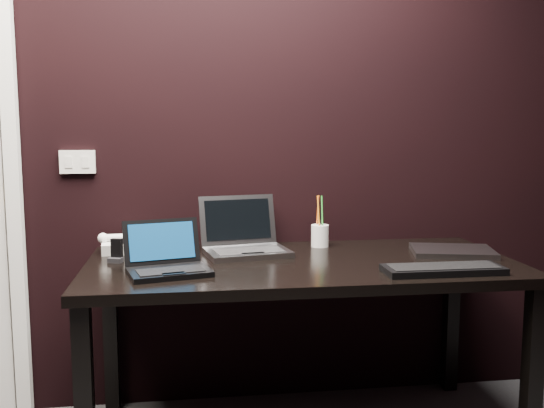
{
  "coord_description": "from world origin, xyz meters",
  "views": [
    {
      "loc": [
        -0.14,
        -0.93,
        1.27
      ],
      "look_at": [
        0.17,
        1.35,
        0.98
      ],
      "focal_mm": 40.0,
      "sensor_mm": 36.0,
      "label": 1
    }
  ],
  "objects": [
    {
      "name": "desk",
      "position": [
        0.3,
        1.4,
        0.66
      ],
      "size": [
        1.7,
        0.8,
        0.74
      ],
      "color": "black",
      "rests_on": "ground"
    },
    {
      "name": "ext_keyboard",
      "position": [
        0.77,
        1.13,
        0.75
      ],
      "size": [
        0.44,
        0.15,
        0.03
      ],
      "color": "black",
      "rests_on": "desk"
    },
    {
      "name": "wall_switch",
      "position": [
        -0.62,
        1.79,
        1.12
      ],
      "size": [
        0.15,
        0.02,
        0.1
      ],
      "color": "silver",
      "rests_on": "wall_back"
    },
    {
      "name": "netbook",
      "position": [
        -0.23,
        1.27,
        0.78
      ],
      "size": [
        0.34,
        0.32,
        0.18
      ],
      "color": "black",
      "rests_on": "desk"
    },
    {
      "name": "silver_laptop",
      "position": [
        0.09,
        1.58,
        0.78
      ],
      "size": [
        0.39,
        0.36,
        0.23
      ],
      "color": "#9B9CA1",
      "rests_on": "desk"
    },
    {
      "name": "desk_phone",
      "position": [
        -0.43,
        1.66,
        0.78
      ],
      "size": [
        0.2,
        0.16,
        0.1
      ],
      "color": "silver",
      "rests_on": "desk"
    },
    {
      "name": "wall_back",
      "position": [
        0.0,
        1.8,
        1.3
      ],
      "size": [
        4.0,
        0.0,
        4.0
      ],
      "primitive_type": "plane",
      "rotation": [
        1.57,
        0.0,
        0.0
      ],
      "color": "black",
      "rests_on": "ground"
    },
    {
      "name": "closed_laptop",
      "position": [
        0.95,
        1.44,
        0.75
      ],
      "size": [
        0.38,
        0.31,
        0.02
      ],
      "color": "#9B9AA0",
      "rests_on": "desk"
    },
    {
      "name": "pen_cup",
      "position": [
        0.43,
        1.67,
        0.79
      ],
      "size": [
        0.1,
        0.1,
        0.23
      ],
      "color": "silver",
      "rests_on": "desk"
    },
    {
      "name": "mobile_phone",
      "position": [
        -0.43,
        1.48,
        0.77
      ],
      "size": [
        0.06,
        0.06,
        0.09
      ],
      "color": "black",
      "rests_on": "desk"
    }
  ]
}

